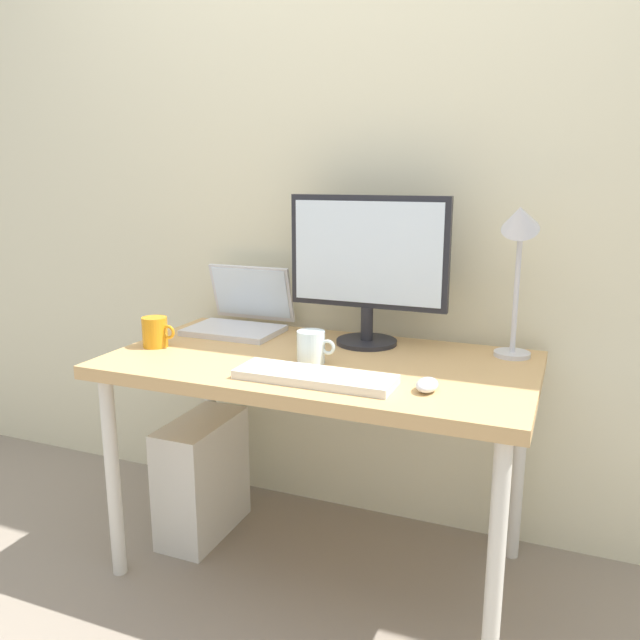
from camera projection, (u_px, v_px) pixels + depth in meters
name	position (u px, v px, depth m)	size (l,w,h in m)	color
ground_plane	(320.00, 563.00, 2.09)	(6.00, 6.00, 0.00)	gray
back_wall	(365.00, 159.00, 2.17)	(4.40, 0.04, 2.60)	beige
desk	(320.00, 379.00, 1.95)	(1.28, 0.69, 0.70)	tan
monitor	(368.00, 262.00, 2.04)	(0.52, 0.20, 0.48)	#232328
laptop	(242.00, 314.00, 2.28)	(0.32, 0.28, 0.22)	silver
desk_lamp	(519.00, 244.00, 1.85)	(0.11, 0.16, 0.49)	silver
keyboard	(315.00, 377.00, 1.72)	(0.44, 0.14, 0.02)	silver
mouse	(427.00, 385.00, 1.64)	(0.06, 0.09, 0.03)	silver
coffee_mug	(155.00, 332.00, 2.05)	(0.12, 0.08, 0.10)	orange
glass_cup	(311.00, 347.00, 1.88)	(0.12, 0.08, 0.10)	silver
computer_tower	(202.00, 477.00, 2.24)	(0.18, 0.36, 0.42)	silver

